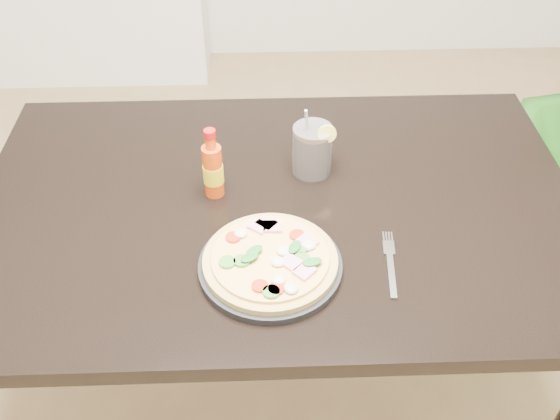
{
  "coord_description": "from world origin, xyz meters",
  "views": [
    {
      "loc": [
        0.18,
        -1.01,
        1.7
      ],
      "look_at": [
        0.21,
        -0.04,
        0.83
      ],
      "focal_mm": 40.0,
      "sensor_mm": 36.0,
      "label": 1
    }
  ],
  "objects_px": {
    "cola_cup": "(312,151)",
    "plate": "(270,266)",
    "media_console": "(71,28)",
    "pizza": "(271,259)",
    "hot_sauce_bottle": "(213,170)",
    "dining_table": "(278,227)",
    "fork": "(390,261)"
  },
  "relations": [
    {
      "from": "cola_cup",
      "to": "plate",
      "type": "bearing_deg",
      "value": -108.56
    },
    {
      "from": "plate",
      "to": "media_console",
      "type": "xyz_separation_m",
      "value": [
        -0.99,
        2.2,
        -0.51
      ]
    },
    {
      "from": "media_console",
      "to": "pizza",
      "type": "bearing_deg",
      "value": -65.76
    },
    {
      "from": "plate",
      "to": "hot_sauce_bottle",
      "type": "xyz_separation_m",
      "value": [
        -0.12,
        0.25,
        0.06
      ]
    },
    {
      "from": "media_console",
      "to": "dining_table",
      "type": "bearing_deg",
      "value": -63.02
    },
    {
      "from": "dining_table",
      "to": "fork",
      "type": "bearing_deg",
      "value": -41.87
    },
    {
      "from": "media_console",
      "to": "hot_sauce_bottle",
      "type": "bearing_deg",
      "value": -66.12
    },
    {
      "from": "cola_cup",
      "to": "media_console",
      "type": "xyz_separation_m",
      "value": [
        -1.1,
        1.87,
        -0.56
      ]
    },
    {
      "from": "fork",
      "to": "media_console",
      "type": "relative_size",
      "value": 0.13
    },
    {
      "from": "fork",
      "to": "plate",
      "type": "bearing_deg",
      "value": -172.88
    },
    {
      "from": "dining_table",
      "to": "fork",
      "type": "relative_size",
      "value": 7.42
    },
    {
      "from": "fork",
      "to": "dining_table",
      "type": "bearing_deg",
      "value": 143.48
    },
    {
      "from": "hot_sauce_bottle",
      "to": "cola_cup",
      "type": "relative_size",
      "value": 0.96
    },
    {
      "from": "cola_cup",
      "to": "media_console",
      "type": "bearing_deg",
      "value": 120.34
    },
    {
      "from": "hot_sauce_bottle",
      "to": "fork",
      "type": "height_order",
      "value": "hot_sauce_bottle"
    },
    {
      "from": "hot_sauce_bottle",
      "to": "fork",
      "type": "bearing_deg",
      "value": -32.46
    },
    {
      "from": "dining_table",
      "to": "pizza",
      "type": "bearing_deg",
      "value": -95.86
    },
    {
      "from": "dining_table",
      "to": "hot_sauce_bottle",
      "type": "bearing_deg",
      "value": 166.72
    },
    {
      "from": "dining_table",
      "to": "plate",
      "type": "height_order",
      "value": "plate"
    },
    {
      "from": "dining_table",
      "to": "plate",
      "type": "distance_m",
      "value": 0.23
    },
    {
      "from": "cola_cup",
      "to": "fork",
      "type": "bearing_deg",
      "value": -65.99
    },
    {
      "from": "dining_table",
      "to": "media_console",
      "type": "height_order",
      "value": "dining_table"
    },
    {
      "from": "plate",
      "to": "cola_cup",
      "type": "bearing_deg",
      "value": 71.44
    },
    {
      "from": "fork",
      "to": "media_console",
      "type": "bearing_deg",
      "value": 124.82
    },
    {
      "from": "dining_table",
      "to": "fork",
      "type": "distance_m",
      "value": 0.32
    },
    {
      "from": "plate",
      "to": "hot_sauce_bottle",
      "type": "relative_size",
      "value": 1.66
    },
    {
      "from": "fork",
      "to": "pizza",
      "type": "bearing_deg",
      "value": -172.87
    },
    {
      "from": "cola_cup",
      "to": "fork",
      "type": "height_order",
      "value": "cola_cup"
    },
    {
      "from": "hot_sauce_bottle",
      "to": "cola_cup",
      "type": "height_order",
      "value": "cola_cup"
    },
    {
      "from": "plate",
      "to": "fork",
      "type": "relative_size",
      "value": 1.57
    },
    {
      "from": "hot_sauce_bottle",
      "to": "fork",
      "type": "distance_m",
      "value": 0.45
    },
    {
      "from": "hot_sauce_bottle",
      "to": "media_console",
      "type": "xyz_separation_m",
      "value": [
        -0.86,
        1.95,
        -0.57
      ]
    }
  ]
}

